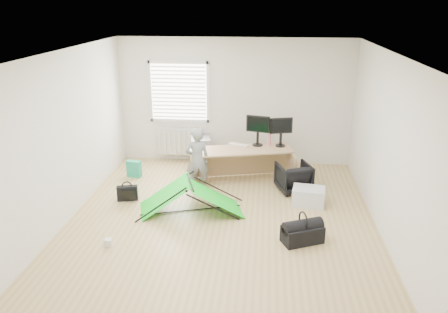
# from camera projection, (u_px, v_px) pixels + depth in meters

# --- Properties ---
(ground) EXTENTS (5.50, 5.50, 0.00)m
(ground) POSITION_uv_depth(u_px,v_px,m) (222.00, 218.00, 7.23)
(ground) COLOR tan
(ground) RESTS_ON ground
(back_wall) EXTENTS (5.00, 0.02, 2.70)m
(back_wall) POSITION_uv_depth(u_px,v_px,m) (235.00, 102.00, 9.35)
(back_wall) COLOR silver
(back_wall) RESTS_ON ground
(window) EXTENTS (1.20, 0.06, 1.20)m
(window) POSITION_uv_depth(u_px,v_px,m) (179.00, 92.00, 9.36)
(window) COLOR silver
(window) RESTS_ON back_wall
(radiator) EXTENTS (1.00, 0.12, 0.60)m
(radiator) POSITION_uv_depth(u_px,v_px,m) (180.00, 141.00, 9.69)
(radiator) COLOR silver
(radiator) RESTS_ON back_wall
(desk) EXTENTS (2.08, 1.11, 0.68)m
(desk) POSITION_uv_depth(u_px,v_px,m) (241.00, 165.00, 8.61)
(desk) COLOR tan
(desk) RESTS_ON ground
(filing_cabinet) EXTENTS (0.52, 0.62, 0.64)m
(filing_cabinet) POSITION_uv_depth(u_px,v_px,m) (200.00, 151.00, 9.47)
(filing_cabinet) COLOR #939598
(filing_cabinet) RESTS_ON ground
(monitor_left) EXTENTS (0.48, 0.21, 0.45)m
(monitor_left) POSITION_uv_depth(u_px,v_px,m) (258.00, 135.00, 8.63)
(monitor_left) COLOR black
(monitor_left) RESTS_ON desk
(monitor_right) EXTENTS (0.46, 0.21, 0.43)m
(monitor_right) POSITION_uv_depth(u_px,v_px,m) (281.00, 136.00, 8.60)
(monitor_right) COLOR black
(monitor_right) RESTS_ON desk
(keyboard) EXTENTS (0.42, 0.29, 0.02)m
(keyboard) POSITION_uv_depth(u_px,v_px,m) (238.00, 145.00, 8.73)
(keyboard) COLOR beige
(keyboard) RESTS_ON desk
(thermos) EXTENTS (0.07, 0.07, 0.24)m
(thermos) POSITION_uv_depth(u_px,v_px,m) (269.00, 140.00, 8.66)
(thermos) COLOR #C26C7B
(thermos) RESTS_ON desk
(office_chair) EXTENTS (0.74, 0.75, 0.54)m
(office_chair) POSITION_uv_depth(u_px,v_px,m) (294.00, 177.00, 8.21)
(office_chair) COLOR black
(office_chair) RESTS_ON ground
(person) EXTENTS (0.51, 0.41, 1.22)m
(person) POSITION_uv_depth(u_px,v_px,m) (197.00, 160.00, 8.11)
(person) COLOR gray
(person) RESTS_ON ground
(kite) EXTENTS (1.88, 1.26, 0.54)m
(kite) POSITION_uv_depth(u_px,v_px,m) (191.00, 197.00, 7.40)
(kite) COLOR #14DC24
(kite) RESTS_ON ground
(storage_crate) EXTENTS (0.60, 0.46, 0.31)m
(storage_crate) POSITION_uv_depth(u_px,v_px,m) (308.00, 196.00, 7.68)
(storage_crate) COLOR silver
(storage_crate) RESTS_ON ground
(tote_bag) EXTENTS (0.31, 0.19, 0.34)m
(tote_bag) POSITION_uv_depth(u_px,v_px,m) (134.00, 169.00, 8.89)
(tote_bag) COLOR #209975
(tote_bag) RESTS_ON ground
(laptop_bag) EXTENTS (0.38, 0.20, 0.27)m
(laptop_bag) POSITION_uv_depth(u_px,v_px,m) (127.00, 193.00, 7.85)
(laptop_bag) COLOR black
(laptop_bag) RESTS_ON ground
(white_box) EXTENTS (0.11, 0.11, 0.10)m
(white_box) POSITION_uv_depth(u_px,v_px,m) (109.00, 242.00, 6.43)
(white_box) COLOR silver
(white_box) RESTS_ON ground
(duffel_bag) EXTENTS (0.67, 0.52, 0.26)m
(duffel_bag) POSITION_uv_depth(u_px,v_px,m) (302.00, 234.00, 6.49)
(duffel_bag) COLOR black
(duffel_bag) RESTS_ON ground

